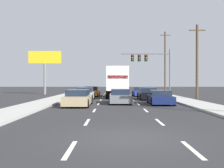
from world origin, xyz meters
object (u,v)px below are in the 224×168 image
Objects in this scene: car_black at (147,94)px; utility_pole_far at (164,62)px; car_gray at (119,97)px; car_navy at (159,98)px; box_truck at (116,81)px; car_silver at (84,94)px; utility_pole_mid at (196,61)px; car_orange at (91,92)px; traffic_signal_mast at (146,61)px; car_blue at (139,92)px; car_tan at (77,98)px; roadside_billboard at (44,63)px.

utility_pole_far reaches higher than car_black.
car_navy is at bearing -14.95° from car_gray.
car_navy is (3.42, -8.87, -1.49)m from box_truck.
car_silver is 0.51× the size of utility_pole_mid.
car_orange is at bearing 153.68° from utility_pole_mid.
traffic_signal_mast reaches higher than car_gray.
car_navy is 0.41× the size of utility_pole_far.
car_silver is 5.09m from box_truck.
car_orange is at bearing 135.29° from box_truck.
car_orange is at bearing 136.71° from car_black.
utility_pole_mid is (11.87, -5.87, 3.59)m from car_orange.
car_silver is at bearing -135.73° from box_truck.
car_orange is at bearing -175.95° from car_blue.
car_navy is at bearing 12.41° from car_tan.
car_orange is at bearing 89.85° from car_tan.
car_tan is 10.97m from box_truck.
utility_pole_mid is (5.39, 0.23, 3.61)m from car_black.
car_blue is at bearing -118.14° from utility_pole_far.
car_black is at bearing 92.21° from car_navy.
utility_pole_far is at bearing 55.84° from traffic_signal_mast.
car_tan is 1.07× the size of car_navy.
traffic_signal_mast reaches higher than roadside_billboard.
roadside_billboard is at bearing 121.69° from car_silver.
car_orange is 10.02m from roadside_billboard.
utility_pole_far is (8.42, 13.73, 3.34)m from box_truck.
car_silver is 0.54× the size of box_truck.
car_tan is 27.22m from utility_pole_far.
car_tan is (0.16, -6.95, -0.00)m from car_silver.
traffic_signal_mast is at bearing 66.69° from car_tan.
car_gray reaches higher than car_blue.
car_tan is 0.44× the size of utility_pole_far.
roadside_billboard reaches higher than car_gray.
car_blue is at bearing 75.48° from car_gray.
box_truck is (3.33, 10.35, 1.45)m from car_tan.
box_truck is 13.96m from roadside_billboard.
traffic_signal_mast reaches higher than car_black.
car_silver is at bearing 141.68° from car_navy.
box_truck is at bearing 163.07° from utility_pole_mid.
box_truck is at bearing -37.97° from roadside_billboard.
car_silver is at bearing 127.78° from car_gray.
car_blue is 0.95× the size of car_navy.
roadside_billboard is (-14.21, 17.29, 4.23)m from car_navy.
car_black is (0.12, -6.56, 0.00)m from car_blue.
car_blue is (3.02, 11.68, -0.02)m from car_gray.
car_black is at bearing 4.80° from car_silver.
car_tan is at bearing -88.69° from car_silver.
utility_pole_mid is (8.57, -2.61, 2.14)m from box_truck.
utility_pole_far reaches higher than car_tan.
traffic_signal_mast reaches higher than car_navy.
traffic_signal_mast is at bearing 60.35° from box_truck.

